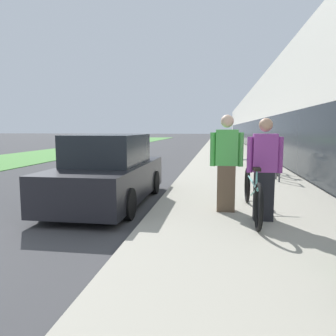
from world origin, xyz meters
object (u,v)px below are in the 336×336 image
Objects in this scene: cruiser_bike_nearest at (275,163)px; person_rider at (264,170)px; person_bystander at (226,163)px; parked_sedan_curbside at (109,173)px; bike_rack_hoop at (278,164)px; tandem_bicycle at (252,193)px.

person_rider is at bearing -101.22° from cruiser_bike_nearest.
parked_sedan_curbside is (-2.61, 0.95, -0.36)m from person_bystander.
bike_rack_hoop is at bearing 77.32° from person_rider.
parked_sedan_curbside is (-3.07, 1.14, 0.15)m from tandem_bicycle.
tandem_bicycle is 3.28m from parked_sedan_curbside.
parked_sedan_curbside is at bearing 160.10° from person_bystander.
bike_rack_hoop is (1.16, 4.11, 0.12)m from tandem_bicycle.
parked_sedan_curbside reaches higher than bike_rack_hoop.
tandem_bicycle reaches higher than bike_rack_hoop.
bike_rack_hoop is (1.00, 4.46, -0.35)m from person_rider.
bike_rack_hoop is 0.20× the size of parked_sedan_curbside.
tandem_bicycle is 1.55× the size of cruiser_bike_nearest.
person_rider reaches higher than parked_sedan_curbside.
tandem_bicycle is 3.21× the size of bike_rack_hoop.
person_rider reaches higher than bike_rack_hoop.
tandem_bicycle is 1.57× the size of person_rider.
person_bystander is at bearing -112.43° from bike_rack_hoop.
tandem_bicycle reaches higher than cruiser_bike_nearest.
parked_sedan_curbside is at bearing 159.69° from tandem_bicycle.
person_bystander is at bearing -108.44° from cruiser_bike_nearest.
tandem_bicycle is 1.50× the size of person_bystander.
person_bystander reaches higher than cruiser_bike_nearest.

